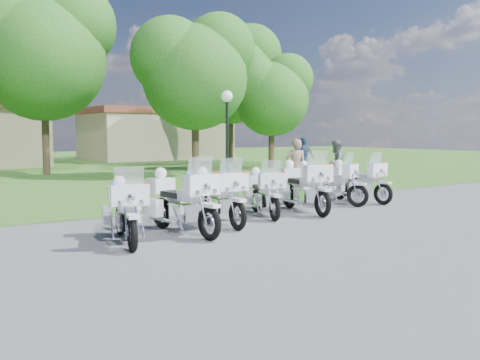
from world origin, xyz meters
TOP-DOWN VIEW (x-y plane):
  - ground at (0.00, 0.00)m, footprint 100.00×100.00m
  - grass_lawn at (0.00, 27.00)m, footprint 100.00×48.00m
  - motorcycle_0 at (-4.40, -0.18)m, footprint 1.14×2.28m
  - motorcycle_1 at (-3.04, 0.00)m, footprint 0.96×2.53m
  - motorcycle_2 at (-1.75, 0.56)m, footprint 0.89×2.41m
  - motorcycle_3 at (-0.05, 0.93)m, footprint 1.20×2.15m
  - motorcycle_4 at (1.24, 0.85)m, footprint 1.17×2.51m
  - motorcycle_5 at (2.80, 1.53)m, footprint 1.37×2.24m
  - motorcycle_6 at (4.10, 1.50)m, footprint 0.90×2.36m
  - lamp_post at (2.98, 7.23)m, footprint 0.44×0.44m
  - tree_1 at (-1.08, 18.09)m, footprint 7.37×6.29m
  - tree_2 at (4.84, 13.01)m, footprint 6.10×5.20m
  - tree_3 at (11.55, 15.38)m, footprint 5.21×4.45m
  - tree_4 at (12.77, 21.65)m, footprint 7.43×6.34m
  - building_east at (11.00, 30.00)m, footprint 11.44×7.28m
  - bystander_a at (3.61, 3.87)m, footprint 0.85×0.76m
  - bystander_b at (6.59, 4.93)m, footprint 1.11×0.99m
  - bystander_c at (7.54, 7.87)m, footprint 1.19×0.58m

SIDE VIEW (x-z plane):
  - ground at x=0.00m, z-range 0.00..0.00m
  - grass_lawn at x=0.00m, z-range 0.00..0.01m
  - motorcycle_3 at x=-0.05m, z-range -0.12..1.38m
  - motorcycle_0 at x=-4.40m, z-range -0.13..1.43m
  - motorcycle_6 at x=4.10m, z-range -0.13..1.46m
  - motorcycle_5 at x=2.80m, z-range -0.13..1.47m
  - motorcycle_2 at x=-1.75m, z-range -0.13..1.49m
  - motorcycle_1 at x=-3.04m, z-range -0.14..1.56m
  - motorcycle_4 at x=1.24m, z-range -0.14..1.57m
  - bystander_b at x=6.59m, z-range 0.00..1.89m
  - bystander_a at x=3.61m, z-range 0.00..1.95m
  - bystander_c at x=7.54m, z-range 0.00..1.96m
  - building_east at x=11.00m, z-range 0.02..4.12m
  - lamp_post at x=2.98m, z-range 0.99..4.79m
  - tree_3 at x=11.55m, z-range 1.12..8.07m
  - tree_2 at x=4.84m, z-range 1.31..9.44m
  - tree_1 at x=-1.08m, z-range 1.59..11.41m
  - tree_4 at x=12.77m, z-range 1.60..11.50m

